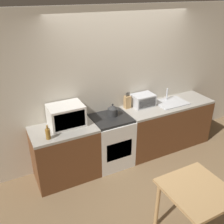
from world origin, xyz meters
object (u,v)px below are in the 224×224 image
stove_range (111,141)px  kettle (113,110)px  microwave (66,115)px  dining_table (196,197)px  toaster_oven (143,100)px  bottle (48,134)px

stove_range → kettle: size_ratio=4.26×
microwave → dining_table: microwave is taller
toaster_oven → microwave: bearing=-177.8°
kettle → microwave: microwave is taller
microwave → dining_table: size_ratio=0.69×
toaster_oven → dining_table: toaster_oven is taller
kettle → toaster_oven: 0.67m
stove_range → kettle: (0.06, 0.06, 0.54)m
bottle → dining_table: bearing=-51.4°
microwave → kettle: bearing=-2.5°
toaster_oven → dining_table: bearing=-105.2°
kettle → dining_table: size_ratio=0.27×
microwave → bottle: microwave is taller
toaster_oven → stove_range: bearing=-168.6°
stove_range → bottle: 1.22m
microwave → toaster_oven: microwave is taller
kettle → stove_range: bearing=-137.3°
stove_range → kettle: kettle is taller
kettle → bottle: bottle is taller
toaster_oven → dining_table: (-0.52, -1.93, -0.36)m
toaster_oven → bottle: bearing=-169.8°
bottle → toaster_oven: same height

